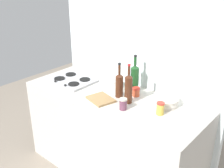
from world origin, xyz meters
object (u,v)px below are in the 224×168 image
at_px(wine_bottle_leftmost, 119,85).
at_px(condiment_jar_spare, 160,108).
at_px(mixing_bowl, 118,82).
at_px(condiment_jar_front, 136,92).
at_px(plate_stack, 165,101).
at_px(wine_bottle_mid_right, 135,78).
at_px(stovetop_hob, 72,80).
at_px(cutting_board, 101,99).
at_px(wine_bottle_mid_left, 128,88).
at_px(condiment_jar_rear, 123,104).

distance_m(wine_bottle_leftmost, condiment_jar_spare, 0.47).
relative_size(mixing_bowl, condiment_jar_front, 2.62).
relative_size(mixing_bowl, condiment_jar_spare, 2.01).
bearing_deg(plate_stack, wine_bottle_mid_right, 172.34).
distance_m(stovetop_hob, condiment_jar_spare, 1.07).
xyz_separation_m(wine_bottle_mid_right, condiment_jar_front, (0.07, -0.07, -0.10)).
bearing_deg(condiment_jar_front, condiment_jar_spare, -22.89).
xyz_separation_m(stovetop_hob, condiment_jar_spare, (1.07, 0.01, 0.04)).
bearing_deg(cutting_board, wine_bottle_mid_left, 29.50).
height_order(mixing_bowl, cutting_board, mixing_bowl).
height_order(wine_bottle_mid_right, condiment_jar_front, wine_bottle_mid_right).
relative_size(wine_bottle_mid_right, cutting_board, 1.57).
distance_m(condiment_jar_rear, condiment_jar_spare, 0.31).
height_order(plate_stack, condiment_jar_spare, condiment_jar_spare).
relative_size(wine_bottle_mid_left, condiment_jar_front, 4.42).
xyz_separation_m(wine_bottle_mid_left, condiment_jar_rear, (0.04, -0.13, -0.09)).
bearing_deg(wine_bottle_mid_right, wine_bottle_leftmost, -102.52).
relative_size(wine_bottle_mid_right, condiment_jar_rear, 3.65).
relative_size(wine_bottle_mid_left, wine_bottle_mid_right, 0.99).
bearing_deg(stovetop_hob, mixing_bowl, 26.49).
bearing_deg(mixing_bowl, cutting_board, -76.96).
height_order(stovetop_hob, cutting_board, stovetop_hob).
bearing_deg(condiment_jar_spare, wine_bottle_mid_left, -178.83).
relative_size(wine_bottle_mid_right, condiment_jar_front, 4.49).
relative_size(condiment_jar_front, cutting_board, 0.35).
relative_size(stovetop_hob, wine_bottle_leftmost, 1.34).
xyz_separation_m(wine_bottle_mid_left, wine_bottle_mid_right, (-0.10, 0.22, 0.00)).
xyz_separation_m(wine_bottle_mid_right, condiment_jar_rear, (0.14, -0.35, -0.09)).
bearing_deg(mixing_bowl, condiment_jar_spare, -18.70).
relative_size(wine_bottle_leftmost, wine_bottle_mid_left, 0.91).
bearing_deg(condiment_jar_front, wine_bottle_leftmost, -133.86).
height_order(wine_bottle_mid_left, wine_bottle_mid_right, wine_bottle_mid_right).
distance_m(mixing_bowl, condiment_jar_rear, 0.49).
bearing_deg(wine_bottle_leftmost, plate_stack, 17.67).
distance_m(stovetop_hob, condiment_jar_front, 0.74).
bearing_deg(plate_stack, condiment_jar_spare, -73.33).
distance_m(mixing_bowl, condiment_jar_spare, 0.66).
relative_size(stovetop_hob, condiment_jar_rear, 4.39).
xyz_separation_m(mixing_bowl, condiment_jar_front, (0.27, -0.06, -0.00)).
bearing_deg(condiment_jar_front, mixing_bowl, 167.09).
distance_m(plate_stack, condiment_jar_spare, 0.18).
bearing_deg(cutting_board, mixing_bowl, 103.04).
xyz_separation_m(stovetop_hob, wine_bottle_mid_left, (0.75, 0.00, 0.13)).
relative_size(plate_stack, condiment_jar_spare, 2.13).
bearing_deg(condiment_jar_spare, mixing_bowl, 161.30).
distance_m(stovetop_hob, plate_stack, 1.04).
relative_size(condiment_jar_rear, condiment_jar_spare, 0.95).
height_order(stovetop_hob, mixing_bowl, mixing_bowl).
xyz_separation_m(wine_bottle_leftmost, condiment_jar_rear, (0.18, -0.17, -0.07)).
bearing_deg(condiment_jar_rear, wine_bottle_mid_right, 111.98).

